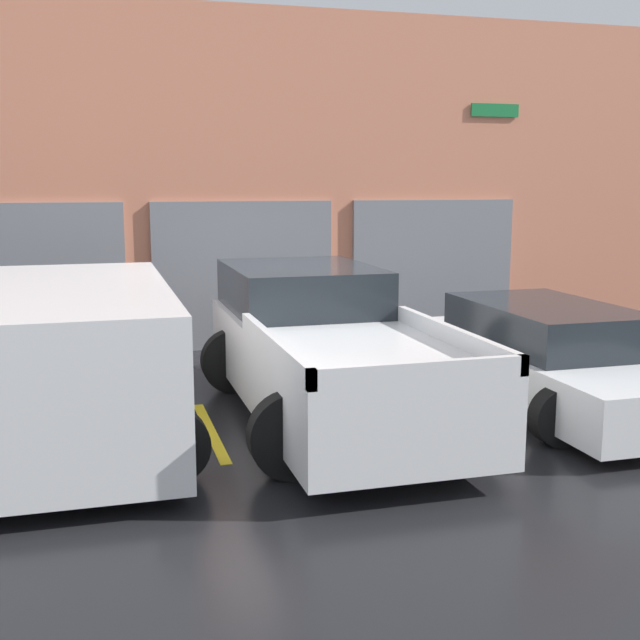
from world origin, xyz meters
name	(u,v)px	position (x,y,z in m)	size (l,w,h in m)	color
ground_plane	(301,391)	(0.00, 0.00, 0.00)	(28.00, 28.00, 0.00)	black
shophouse_building	(250,184)	(-0.01, 3.29, 2.68)	(15.43, 0.68, 5.46)	#D17A5B
pickup_truck	(325,349)	(0.00, -1.13, 0.79)	(2.56, 5.20, 1.66)	white
sedan_white	(548,357)	(2.80, -1.38, 0.58)	(2.16, 4.71, 1.23)	white
sedan_side	(74,359)	(-2.80, -1.41, 0.90)	(2.41, 4.48, 1.67)	white
parking_stripe_left	(211,431)	(-1.40, -1.41, 0.00)	(0.12, 2.20, 0.01)	gold
parking_stripe_centre	(444,411)	(1.40, -1.41, 0.00)	(0.12, 2.20, 0.01)	gold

